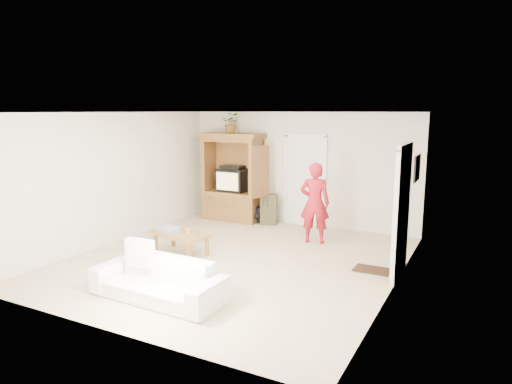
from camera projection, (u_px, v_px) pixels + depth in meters
The scene contains 19 objects.
floor at pixel (235, 260), 8.12m from camera, with size 6.00×6.00×0.00m, color tan.
ceiling at pixel (234, 112), 7.67m from camera, with size 6.00×6.00×0.00m, color white.
wall_back at pixel (300, 169), 10.52m from camera, with size 5.50×5.50×0.00m, color silver.
wall_front at pixel (105, 227), 5.27m from camera, with size 5.50×5.50×0.00m, color silver.
wall_left at pixel (116, 178), 9.14m from camera, with size 6.00×6.00×0.00m, color silver.
wall_right at pixel (398, 203), 6.65m from camera, with size 6.00×6.00×0.00m, color silver.
armoire at pixel (233, 183), 11.00m from camera, with size 1.82×1.14×2.10m.
door_back at pixel (305, 182), 10.47m from camera, with size 0.85×0.05×2.04m, color white.
doorway_right at pixel (402, 213), 7.23m from camera, with size 0.05×0.90×2.04m, color black.
framed_picture at pixel (417, 168), 8.26m from camera, with size 0.03×0.60×0.48m, color black.
doormat at pixel (372, 270), 7.60m from camera, with size 0.60×0.40×0.02m, color #382316.
plant at pixel (231, 123), 10.73m from camera, with size 0.43×0.37×0.48m, color #4C7238.
man at pixel (315, 203), 9.08m from camera, with size 0.60×0.39×1.63m, color #A31521.
sofa at pixel (158, 279), 6.41m from camera, with size 1.96×0.77×0.57m, color white.
coffee_table at pixel (181, 236), 8.45m from camera, with size 1.15×0.78×0.39m.
towel at pixel (169, 229), 8.55m from camera, with size 0.38×0.28×0.08m, color #DB4989.
candle at pixel (188, 231), 8.40m from camera, with size 0.08×0.08×0.10m, color tan.
backpack_black at pixel (259, 215), 10.79m from camera, with size 0.31×0.19×0.39m, color black, non-canonical shape.
backpack_olive at pixel (269, 209), 10.65m from camera, with size 0.37×0.28×0.71m, color #47442B, non-canonical shape.
Camera 1 is at (3.92, -6.73, 2.63)m, focal length 32.00 mm.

